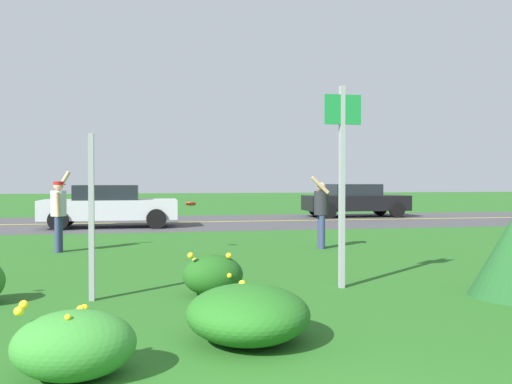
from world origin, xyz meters
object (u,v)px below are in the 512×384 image
(person_catcher_dark_shirt, at_px, (321,209))
(car_black_center_right, at_px, (355,200))
(sign_post_by_roadside, at_px, (342,167))
(sign_post_near_path, at_px, (91,217))
(person_thrower_red_cap_gray_shirt, at_px, (59,209))
(frisbee_red, at_px, (191,204))
(car_silver_center_left, at_px, (109,206))

(person_catcher_dark_shirt, relative_size, car_black_center_right, 0.38)
(person_catcher_dark_shirt, bearing_deg, car_black_center_right, 64.71)
(sign_post_by_roadside, distance_m, person_catcher_dark_shirt, 4.84)
(sign_post_near_path, bearing_deg, car_black_center_right, 57.67)
(sign_post_near_path, relative_size, person_thrower_red_cap_gray_shirt, 1.22)
(sign_post_by_roadside, xyz_separation_m, person_thrower_red_cap_gray_shirt, (-4.78, 5.12, -0.83))
(person_thrower_red_cap_gray_shirt, bearing_deg, person_catcher_dark_shirt, -4.84)
(frisbee_red, height_order, car_black_center_right, car_black_center_right)
(person_catcher_dark_shirt, xyz_separation_m, car_silver_center_left, (-5.30, 7.01, -0.19))
(sign_post_by_roadside, height_order, person_thrower_red_cap_gray_shirt, sign_post_by_roadside)
(sign_post_by_roadside, bearing_deg, car_black_center_right, 67.87)
(sign_post_by_roadside, distance_m, frisbee_red, 5.25)
(car_black_center_right, bearing_deg, frisbee_red, -127.79)
(car_silver_center_left, height_order, car_black_center_right, same)
(sign_post_near_path, xyz_separation_m, person_thrower_red_cap_gray_shirt, (-1.22, 5.30, -0.14))
(sign_post_near_path, height_order, car_silver_center_left, sign_post_near_path)
(person_thrower_red_cap_gray_shirt, distance_m, frisbee_red, 2.93)
(person_catcher_dark_shirt, relative_size, car_silver_center_left, 0.38)
(sign_post_near_path, distance_m, car_black_center_right, 18.26)
(frisbee_red, xyz_separation_m, car_silver_center_left, (-2.26, 6.78, -0.33))
(frisbee_red, distance_m, car_black_center_right, 13.16)
(sign_post_by_roadside, relative_size, car_black_center_right, 0.67)
(person_thrower_red_cap_gray_shirt, xyz_separation_m, person_catcher_dark_shirt, (5.95, -0.50, -0.04))
(car_black_center_right, bearing_deg, person_catcher_dark_shirt, -115.29)
(person_catcher_dark_shirt, bearing_deg, sign_post_near_path, -134.66)
(person_catcher_dark_shirt, height_order, car_black_center_right, person_catcher_dark_shirt)
(person_thrower_red_cap_gray_shirt, xyz_separation_m, car_black_center_right, (10.98, 10.13, -0.23))
(sign_post_by_roadside, distance_m, car_silver_center_left, 12.38)
(sign_post_by_roadside, relative_size, person_thrower_red_cap_gray_shirt, 1.64)
(sign_post_by_roadside, height_order, car_silver_center_left, sign_post_by_roadside)
(person_catcher_dark_shirt, bearing_deg, car_silver_center_left, 127.06)
(car_silver_center_left, distance_m, car_black_center_right, 10.94)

